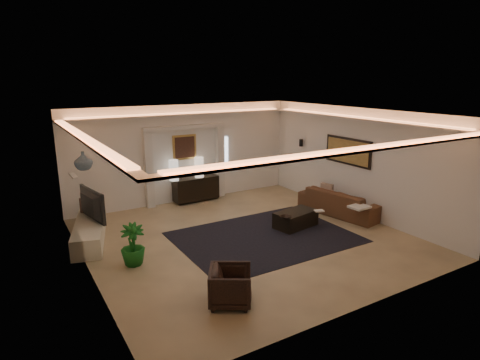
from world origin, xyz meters
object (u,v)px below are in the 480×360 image
coffee_table (296,219)px  console (196,188)px  armchair (231,286)px  sofa (341,202)px

coffee_table → console: bearing=100.3°
console → coffee_table: size_ratio=1.27×
console → armchair: size_ratio=1.97×
console → coffee_table: 3.50m
console → sofa: (2.92, -3.11, -0.06)m
console → armchair: bearing=-111.2°
sofa → coffee_table: sofa is taller
console → coffee_table: (1.23, -3.27, -0.20)m
sofa → coffee_table: 1.70m
console → armchair: 5.85m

